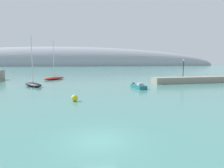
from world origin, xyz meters
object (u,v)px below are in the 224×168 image
sailboat_red_outer_mooring (54,78)px  mooring_buoy_yellow (75,98)px  sailboat_black_mid_mooring (33,84)px  motorboat_teal_foreground (139,86)px  harbor_lamp_post (183,66)px

sailboat_red_outer_mooring → mooring_buoy_yellow: 31.94m
sailboat_black_mid_mooring → sailboat_red_outer_mooring: 15.06m
motorboat_teal_foreground → sailboat_black_mid_mooring: bearing=-115.0°
mooring_buoy_yellow → harbor_lamp_post: (24.18, 19.32, 3.52)m
motorboat_teal_foreground → harbor_lamp_post: size_ratio=1.18×
motorboat_teal_foreground → harbor_lamp_post: (13.08, 8.69, 3.56)m
sailboat_black_mid_mooring → motorboat_teal_foreground: sailboat_black_mid_mooring is taller
motorboat_teal_foreground → mooring_buoy_yellow: 15.37m
sailboat_red_outer_mooring → harbor_lamp_post: bearing=106.0°
mooring_buoy_yellow → harbor_lamp_post: bearing=38.6°
sailboat_red_outer_mooring → harbor_lamp_post: sailboat_red_outer_mooring is taller
sailboat_red_outer_mooring → sailboat_black_mid_mooring: bearing=29.8°
sailboat_black_mid_mooring → harbor_lamp_post: bearing=57.2°
sailboat_red_outer_mooring → harbor_lamp_post: size_ratio=2.57×
motorboat_teal_foreground → mooring_buoy_yellow: bearing=-56.4°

